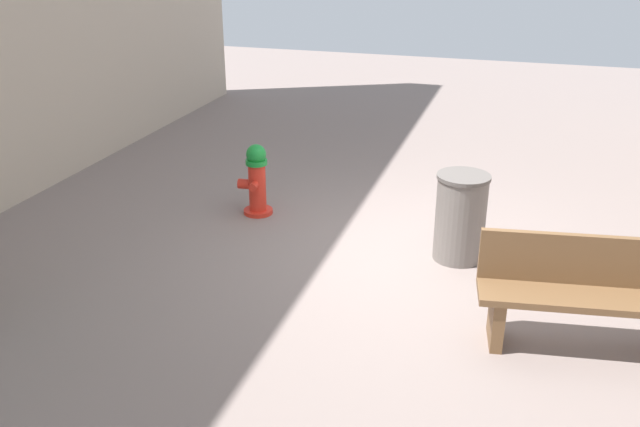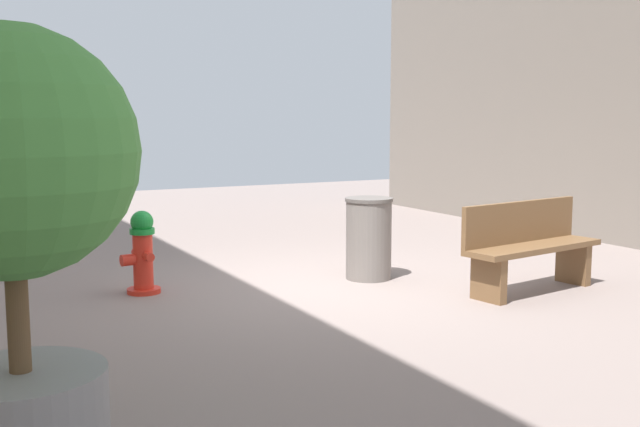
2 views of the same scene
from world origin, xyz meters
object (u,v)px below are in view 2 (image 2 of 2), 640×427
(bench_near, at_px, (529,245))
(planter_tree, at_px, (12,201))
(fire_hydrant, at_px, (142,252))
(trash_bin, at_px, (369,238))

(bench_near, xyz_separation_m, planter_tree, (5.26, 1.97, 0.93))
(bench_near, distance_m, planter_tree, 5.70)
(fire_hydrant, xyz_separation_m, bench_near, (-3.65, 1.82, 0.06))
(bench_near, bearing_deg, fire_hydrant, -26.56)
(planter_tree, bearing_deg, bench_near, -159.53)
(fire_hydrant, bearing_deg, trash_bin, 168.58)
(fire_hydrant, xyz_separation_m, trash_bin, (-2.47, 0.50, 0.03))
(fire_hydrant, relative_size, planter_tree, 0.38)
(trash_bin, bearing_deg, bench_near, 131.55)
(bench_near, height_order, trash_bin, bench_near)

